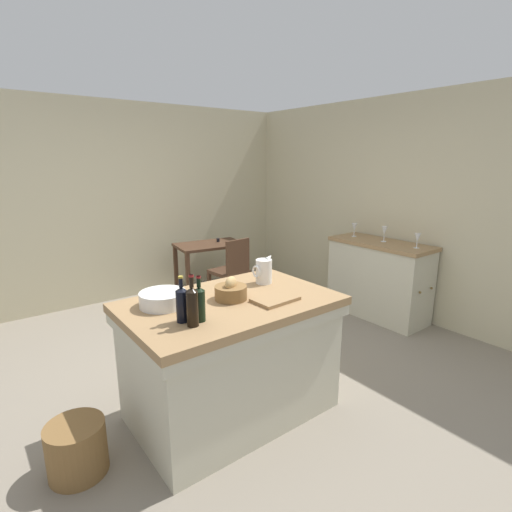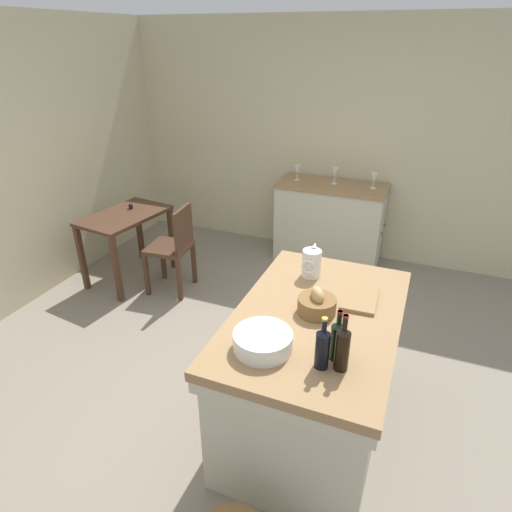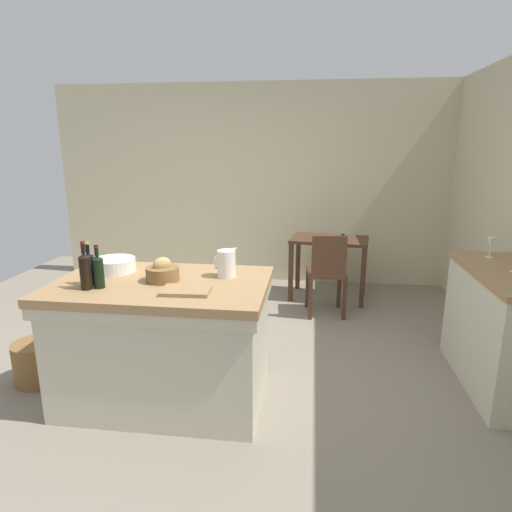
# 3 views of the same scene
# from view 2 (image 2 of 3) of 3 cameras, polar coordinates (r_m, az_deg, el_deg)

# --- Properties ---
(ground_plane) EXTENTS (6.76, 6.76, 0.00)m
(ground_plane) POSITION_cam_2_polar(r_m,az_deg,el_deg) (3.49, 0.27, -16.33)
(ground_plane) COLOR gray
(wall_right) EXTENTS (0.12, 5.20, 2.60)m
(wall_right) POSITION_cam_2_polar(r_m,az_deg,el_deg) (5.17, 11.45, 14.17)
(wall_right) COLOR beige
(wall_right) RESTS_ON ground
(island_table) EXTENTS (1.48, 0.95, 0.90)m
(island_table) POSITION_cam_2_polar(r_m,az_deg,el_deg) (2.91, 7.47, -14.23)
(island_table) COLOR #99754C
(island_table) RESTS_ON ground
(side_cabinet) EXTENTS (0.52, 1.22, 0.92)m
(side_cabinet) POSITION_cam_2_polar(r_m,az_deg,el_deg) (5.10, 9.49, 4.29)
(side_cabinet) COLOR #99754C
(side_cabinet) RESTS_ON ground
(writing_desk) EXTENTS (0.97, 0.68, 0.79)m
(writing_desk) POSITION_cam_2_polar(r_m,az_deg,el_deg) (4.76, -16.61, 3.90)
(writing_desk) COLOR #472D1E
(writing_desk) RESTS_ON ground
(wooden_chair) EXTENTS (0.44, 0.44, 0.92)m
(wooden_chair) POSITION_cam_2_polar(r_m,az_deg,el_deg) (4.45, -10.66, 1.30)
(wooden_chair) COLOR #472D1E
(wooden_chair) RESTS_ON ground
(pitcher) EXTENTS (0.17, 0.13, 0.24)m
(pitcher) POSITION_cam_2_polar(r_m,az_deg,el_deg) (3.00, 7.23, -0.92)
(pitcher) COLOR white
(pitcher) RESTS_ON island_table
(wash_bowl) EXTENTS (0.32, 0.32, 0.10)m
(wash_bowl) POSITION_cam_2_polar(r_m,az_deg,el_deg) (2.34, 0.89, -11.02)
(wash_bowl) COLOR white
(wash_bowl) RESTS_ON island_table
(bread_basket) EXTENTS (0.23, 0.23, 0.17)m
(bread_basket) POSITION_cam_2_polar(r_m,az_deg,el_deg) (2.63, 7.93, -6.22)
(bread_basket) COLOR brown
(bread_basket) RESTS_ON island_table
(cutting_board) EXTENTS (0.32, 0.22, 0.02)m
(cutting_board) POSITION_cam_2_polar(r_m,az_deg,el_deg) (2.82, 13.34, -5.47)
(cutting_board) COLOR #99754C
(cutting_board) RESTS_ON island_table
(wine_bottle_dark) EXTENTS (0.07, 0.07, 0.29)m
(wine_bottle_dark) POSITION_cam_2_polar(r_m,az_deg,el_deg) (2.28, 10.55, -10.65)
(wine_bottle_dark) COLOR black
(wine_bottle_dark) RESTS_ON island_table
(wine_bottle_amber) EXTENTS (0.07, 0.07, 0.29)m
(wine_bottle_amber) POSITION_cam_2_polar(r_m,az_deg,el_deg) (2.21, 8.65, -11.68)
(wine_bottle_amber) COLOR black
(wine_bottle_amber) RESTS_ON island_table
(wine_bottle_green) EXTENTS (0.07, 0.07, 0.32)m
(wine_bottle_green) POSITION_cam_2_polar(r_m,az_deg,el_deg) (2.21, 11.19, -11.63)
(wine_bottle_green) COLOR black
(wine_bottle_green) RESTS_ON island_table
(wine_glass_far_left) EXTENTS (0.07, 0.07, 0.16)m
(wine_glass_far_left) POSITION_cam_2_polar(r_m,az_deg,el_deg) (4.86, 15.12, 9.76)
(wine_glass_far_left) COLOR white
(wine_glass_far_left) RESTS_ON side_cabinet
(wine_glass_left) EXTENTS (0.07, 0.07, 0.18)m
(wine_glass_left) POSITION_cam_2_polar(r_m,az_deg,el_deg) (4.93, 10.23, 10.65)
(wine_glass_left) COLOR white
(wine_glass_left) RESTS_ON side_cabinet
(wine_glass_middle) EXTENTS (0.07, 0.07, 0.17)m
(wine_glass_middle) POSITION_cam_2_polar(r_m,az_deg,el_deg) (5.01, 5.40, 11.09)
(wine_glass_middle) COLOR white
(wine_glass_middle) RESTS_ON side_cabinet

